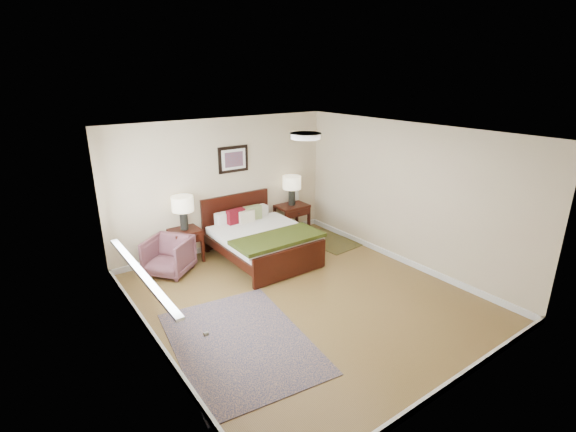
{
  "coord_description": "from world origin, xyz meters",
  "views": [
    {
      "loc": [
        -3.49,
        -4.45,
        3.27
      ],
      "look_at": [
        0.27,
        0.77,
        1.05
      ],
      "focal_mm": 26.0,
      "sensor_mm": 36.0,
      "label": 1
    }
  ],
  "objects_px": {
    "bed": "(260,235)",
    "lamp_right": "(292,185)",
    "nightstand_left": "(186,236)",
    "rug_persian": "(240,342)",
    "armchair": "(169,256)",
    "nightstand_right": "(292,216)",
    "lamp_left": "(183,206)"
  },
  "relations": [
    {
      "from": "nightstand_left",
      "to": "rug_persian",
      "type": "bearing_deg",
      "value": -98.88
    },
    {
      "from": "nightstand_right",
      "to": "lamp_right",
      "type": "xyz_separation_m",
      "value": [
        -0.0,
        0.01,
        0.68
      ]
    },
    {
      "from": "bed",
      "to": "nightstand_right",
      "type": "height_order",
      "value": "bed"
    },
    {
      "from": "nightstand_right",
      "to": "armchair",
      "type": "xyz_separation_m",
      "value": [
        -2.8,
        -0.28,
        -0.08
      ]
    },
    {
      "from": "lamp_right",
      "to": "rug_persian",
      "type": "xyz_separation_m",
      "value": [
        -2.79,
        -2.7,
        -1.08
      ]
    },
    {
      "from": "nightstand_right",
      "to": "lamp_right",
      "type": "relative_size",
      "value": 1.06
    },
    {
      "from": "lamp_right",
      "to": "armchair",
      "type": "relative_size",
      "value": 0.86
    },
    {
      "from": "bed",
      "to": "armchair",
      "type": "distance_m",
      "value": 1.64
    },
    {
      "from": "lamp_left",
      "to": "bed",
      "type": "bearing_deg",
      "value": -31.49
    },
    {
      "from": "nightstand_left",
      "to": "nightstand_right",
      "type": "xyz_separation_m",
      "value": [
        2.37,
        0.01,
        -0.09
      ]
    },
    {
      "from": "nightstand_left",
      "to": "rug_persian",
      "type": "height_order",
      "value": "nightstand_left"
    },
    {
      "from": "bed",
      "to": "armchair",
      "type": "bearing_deg",
      "value": 165.4
    },
    {
      "from": "nightstand_left",
      "to": "nightstand_right",
      "type": "distance_m",
      "value": 2.37
    },
    {
      "from": "nightstand_left",
      "to": "rug_persian",
      "type": "distance_m",
      "value": 2.75
    },
    {
      "from": "nightstand_left",
      "to": "rug_persian",
      "type": "xyz_separation_m",
      "value": [
        -0.42,
        -2.68,
        -0.49
      ]
    },
    {
      "from": "lamp_right",
      "to": "lamp_left",
      "type": "bearing_deg",
      "value": 180.0
    },
    {
      "from": "lamp_left",
      "to": "rug_persian",
      "type": "xyz_separation_m",
      "value": [
        -0.42,
        -2.7,
        -1.05
      ]
    },
    {
      "from": "rug_persian",
      "to": "nightstand_left",
      "type": "bearing_deg",
      "value": 88.29
    },
    {
      "from": "bed",
      "to": "lamp_left",
      "type": "xyz_separation_m",
      "value": [
        -1.14,
        0.7,
        0.58
      ]
    },
    {
      "from": "armchair",
      "to": "rug_persian",
      "type": "relative_size",
      "value": 0.31
    },
    {
      "from": "nightstand_left",
      "to": "lamp_left",
      "type": "height_order",
      "value": "lamp_left"
    },
    {
      "from": "armchair",
      "to": "rug_persian",
      "type": "distance_m",
      "value": 2.43
    },
    {
      "from": "bed",
      "to": "nightstand_left",
      "type": "bearing_deg",
      "value": 149.29
    },
    {
      "from": "bed",
      "to": "lamp_right",
      "type": "relative_size",
      "value": 3.1
    },
    {
      "from": "nightstand_left",
      "to": "bed",
      "type": "bearing_deg",
      "value": -30.71
    },
    {
      "from": "rug_persian",
      "to": "armchair",
      "type": "bearing_deg",
      "value": 97.48
    },
    {
      "from": "bed",
      "to": "nightstand_left",
      "type": "xyz_separation_m",
      "value": [
        -1.14,
        0.68,
        0.02
      ]
    },
    {
      "from": "bed",
      "to": "rug_persian",
      "type": "bearing_deg",
      "value": -128.0
    },
    {
      "from": "rug_persian",
      "to": "lamp_left",
      "type": "bearing_deg",
      "value": 88.36
    },
    {
      "from": "rug_persian",
      "to": "bed",
      "type": "bearing_deg",
      "value": 59.18
    },
    {
      "from": "nightstand_right",
      "to": "lamp_right",
      "type": "distance_m",
      "value": 0.68
    },
    {
      "from": "nightstand_right",
      "to": "lamp_left",
      "type": "relative_size",
      "value": 1.06
    }
  ]
}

